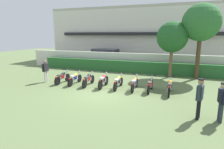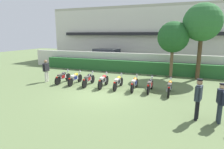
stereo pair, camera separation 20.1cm
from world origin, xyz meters
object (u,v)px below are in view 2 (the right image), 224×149
object	(u,v)px
tree_near_inspector	(173,37)
motorcycle_in_row_1	(75,78)
motorcycle_in_row_5	(134,83)
motorcycle_in_row_7	(170,87)
parked_car	(108,57)
motorcycle_in_row_6	(150,85)
officer_1	(221,100)
inspector_person	(46,69)
motorcycle_in_row_4	(118,82)
tree_far_side	(202,23)
officer_0	(198,96)
motorcycle_in_row_2	(89,79)
motorcycle_in_row_3	(103,80)
motorcycle_in_row_0	(63,77)

from	to	relation	value
tree_near_inspector	motorcycle_in_row_1	size ratio (longest dim) A/B	2.35
motorcycle_in_row_5	motorcycle_in_row_7	distance (m)	2.13
parked_car	motorcycle_in_row_6	bearing A→B (deg)	-46.63
motorcycle_in_row_1	parked_car	bearing A→B (deg)	4.28
motorcycle_in_row_6	officer_1	world-z (taller)	officer_1
motorcycle_in_row_7	inspector_person	size ratio (longest dim) A/B	1.17
parked_car	motorcycle_in_row_6	xyz separation A→B (m)	(6.13, -8.36, -0.50)
motorcycle_in_row_4	motorcycle_in_row_6	distance (m)	2.06
tree_far_side	inspector_person	distance (m)	12.06
tree_near_inspector	motorcycle_in_row_7	bearing A→B (deg)	-87.21
officer_1	inspector_person	bearing A→B (deg)	-20.39
tree_near_inspector	motorcycle_in_row_7	size ratio (longest dim) A/B	2.33
motorcycle_in_row_4	tree_far_side	bearing A→B (deg)	-47.70
motorcycle_in_row_4	motorcycle_in_row_7	bearing A→B (deg)	-93.21
parked_car	officer_0	distance (m)	14.43
motorcycle_in_row_2	motorcycle_in_row_4	size ratio (longest dim) A/B	1.01
motorcycle_in_row_5	motorcycle_in_row_1	bearing A→B (deg)	88.48
tree_near_inspector	motorcycle_in_row_3	bearing A→B (deg)	-130.65
officer_1	motorcycle_in_row_7	bearing A→B (deg)	-60.84
motorcycle_in_row_0	tree_near_inspector	bearing A→B (deg)	-56.60
motorcycle_in_row_2	inspector_person	world-z (taller)	inspector_person
officer_0	inspector_person	bearing A→B (deg)	-3.16
motorcycle_in_row_0	motorcycle_in_row_2	bearing A→B (deg)	-88.91
parked_car	tree_near_inspector	size ratio (longest dim) A/B	1.05
motorcycle_in_row_4	tree_near_inspector	bearing A→B (deg)	-34.16
motorcycle_in_row_6	inspector_person	distance (m)	7.59
tree_far_side	officer_1	size ratio (longest dim) A/B	3.56
inspector_person	officer_0	world-z (taller)	officer_0
tree_far_side	tree_near_inspector	bearing A→B (deg)	-176.29
motorcycle_in_row_4	officer_0	size ratio (longest dim) A/B	1.12
motorcycle_in_row_4	inspector_person	distance (m)	5.54
tree_far_side	motorcycle_in_row_1	xyz separation A→B (m)	(-8.18, -4.74, -3.86)
motorcycle_in_row_3	motorcycle_in_row_5	bearing A→B (deg)	-91.07
tree_near_inspector	motorcycle_in_row_6	distance (m)	5.44
motorcycle_in_row_4	motorcycle_in_row_7	size ratio (longest dim) A/B	1.00
tree_far_side	inspector_person	world-z (taller)	tree_far_side
motorcycle_in_row_5	motorcycle_in_row_6	xyz separation A→B (m)	(0.98, 0.00, -0.01)
motorcycle_in_row_2	motorcycle_in_row_3	size ratio (longest dim) A/B	1.03
motorcycle_in_row_0	motorcycle_in_row_2	size ratio (longest dim) A/B	0.95
tree_near_inspector	motorcycle_in_row_3	world-z (taller)	tree_near_inspector
motorcycle_in_row_2	motorcycle_in_row_5	bearing A→B (deg)	-92.45
tree_far_side	motorcycle_in_row_4	world-z (taller)	tree_far_side
motorcycle_in_row_1	motorcycle_in_row_6	world-z (taller)	motorcycle_in_row_6
tree_near_inspector	motorcycle_in_row_2	bearing A→B (deg)	-137.91
tree_near_inspector	officer_0	size ratio (longest dim) A/B	2.61
parked_car	motorcycle_in_row_2	world-z (taller)	parked_car
parked_car	motorcycle_in_row_4	world-z (taller)	parked_car
officer_1	motorcycle_in_row_6	bearing A→B (deg)	-49.62
motorcycle_in_row_3	inspector_person	size ratio (longest dim) A/B	1.15
parked_car	officer_1	world-z (taller)	parked_car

